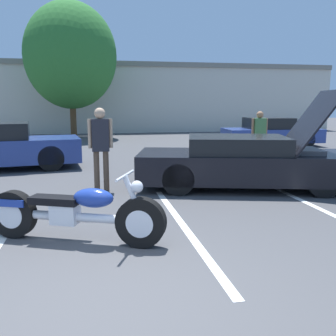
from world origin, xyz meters
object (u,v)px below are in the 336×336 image
(tree_background, at_px, (71,56))
(parked_car_right_row, at_px, (271,132))
(spectator_midground, at_px, (101,142))
(spectator_by_show_car, at_px, (259,133))
(show_car_hood_open, at_px, (246,162))
(motorcycle, at_px, (74,213))

(tree_background, bearing_deg, parked_car_right_row, -31.69)
(parked_car_right_row, height_order, spectator_midground, spectator_midground)
(spectator_by_show_car, bearing_deg, tree_background, 121.29)
(parked_car_right_row, xyz_separation_m, spectator_by_show_car, (-2.67, -4.59, 0.38))
(tree_background, height_order, spectator_by_show_car, tree_background)
(show_car_hood_open, bearing_deg, spectator_by_show_car, 75.55)
(motorcycle, height_order, show_car_hood_open, show_car_hood_open)
(spectator_midground, bearing_deg, tree_background, 95.35)
(motorcycle, xyz_separation_m, spectator_midground, (0.43, 3.00, 0.66))
(tree_background, bearing_deg, motorcycle, -87.21)
(motorcycle, bearing_deg, spectator_by_show_car, 69.87)
(parked_car_right_row, relative_size, spectator_by_show_car, 2.63)
(motorcycle, height_order, spectator_midground, spectator_midground)
(motorcycle, xyz_separation_m, show_car_hood_open, (3.58, 2.65, 0.18))
(show_car_hood_open, bearing_deg, tree_background, 123.00)
(motorcycle, relative_size, spectator_by_show_car, 1.47)
(show_car_hood_open, relative_size, spectator_midground, 2.80)
(spectator_midground, bearing_deg, show_car_hood_open, -6.45)
(tree_background, relative_size, show_car_hood_open, 1.41)
(spectator_midground, bearing_deg, motorcycle, -98.09)
(tree_background, relative_size, parked_car_right_row, 1.64)
(motorcycle, distance_m, show_car_hood_open, 4.46)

